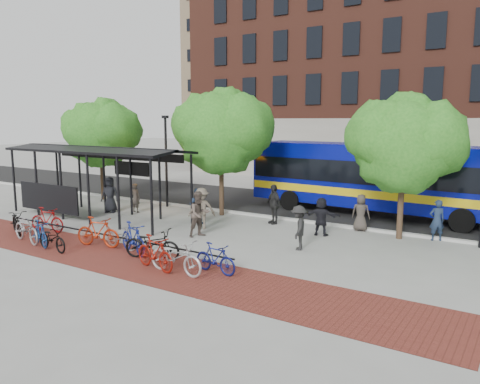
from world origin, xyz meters
The scene contains 34 objects.
ground centered at (0.00, 0.00, 0.00)m, with size 160.00×160.00×0.00m, color #9E9E99.
asphalt_street centered at (0.00, 8.00, 0.01)m, with size 160.00×8.00×0.01m, color black.
curb centered at (0.00, 4.00, 0.06)m, with size 160.00×0.25×0.12m, color #B7B7B2.
brick_strip centered at (-2.00, -5.00, 0.00)m, with size 24.00×3.00×0.01m, color maroon.
bike_rack_rail centered at (-3.30, -4.10, 0.00)m, with size 12.00×0.05×0.95m, color black.
building_tower centered at (-16.00, 40.00, 15.00)m, with size 22.00×22.00×30.00m, color #7A664C.
bus_shelter centered at (-8.13, -0.48, 3.00)m, with size 10.60×3.07×3.60m.
tree_a centered at (-11.91, 3.35, 4.24)m, with size 4.90×4.00×6.18m.
tree_b centered at (-2.90, 3.35, 4.46)m, with size 5.15×4.20×6.47m.
tree_c centered at (6.09, 3.35, 4.05)m, with size 4.66×3.80×5.92m.
lamp_post_left centered at (-7.00, 3.60, 2.75)m, with size 0.35×0.20×5.12m.
bus centered at (3.81, 7.57, 2.10)m, with size 13.70×3.88×3.65m.
bike_0 centered at (-8.20, -4.77, 0.52)m, with size 0.70×2.00×1.05m, color black.
bike_1 centered at (-7.34, -3.88, 0.54)m, with size 0.51×1.81×1.09m, color maroon.
bike_2 centered at (-6.42, -5.45, 0.56)m, with size 0.74×2.13×1.12m, color gray.
bike_3 centered at (-5.47, -5.50, 0.50)m, with size 0.47×1.68×1.01m, color navy.
bike_4 centered at (-4.51, -5.64, 0.48)m, with size 0.63×1.82×0.95m, color black.
bike_5 centered at (-3.50, -4.33, 0.59)m, with size 0.56×1.97×1.18m, color #A1280E.
bike_6 centered at (-2.55, -4.03, 0.45)m, with size 0.60×1.73×0.91m, color #A1A1A3.
bike_7 centered at (-1.65, -4.28, 0.58)m, with size 0.55×1.94×1.17m, color navy.
bike_8 centered at (-0.59, -4.41, 0.55)m, with size 0.74×2.11×1.11m, color black.
bike_9 centered at (0.30, -5.22, 0.57)m, with size 0.54×1.90×1.14m, color maroon.
bike_10 centered at (1.15, -5.16, 0.56)m, with size 0.74×2.12×1.12m, color #BBBBBE.
bike_11 centered at (2.19, -4.46, 0.49)m, with size 0.46×1.65×0.99m, color navy.
pedestrian_0 centered at (-8.41, 0.67, 0.95)m, with size 0.93×0.60×1.90m, color black.
pedestrian_1 centered at (-7.29, 1.43, 0.78)m, with size 0.57×0.37×1.56m, color #443C36.
pedestrian_2 centered at (-2.87, 1.09, 0.84)m, with size 0.82×0.64×1.68m, color #20304B.
pedestrian_3 centered at (-1.96, 0.26, 0.93)m, with size 1.21×0.69×1.87m, color #64594A.
pedestrian_4 centered at (0.25, 2.97, 0.94)m, with size 1.10×0.46×1.88m, color black.
pedestrian_5 centered at (3.06, 2.04, 0.82)m, with size 1.53×0.49×1.65m, color black.
pedestrian_6 centered at (4.19, 3.80, 0.82)m, with size 0.80×0.52×1.64m, color #403933.
pedestrian_7 centered at (7.35, 3.80, 0.85)m, with size 0.62×0.41×1.69m, color #1E2D46.
pedestrian_8 centered at (-1.19, -0.90, 0.96)m, with size 0.94×0.73×1.93m, color #51443C.
pedestrian_9 centered at (3.21, -0.48, 0.85)m, with size 1.10×0.63×1.70m, color black.
Camera 1 is at (10.69, -16.18, 4.88)m, focal length 35.00 mm.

